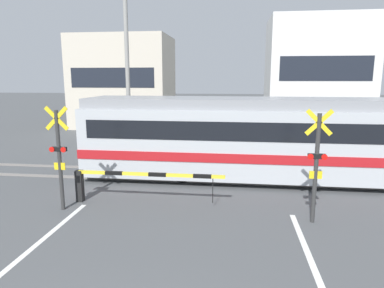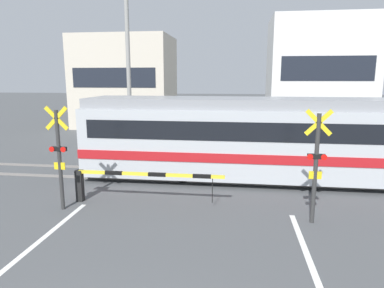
{
  "view_description": "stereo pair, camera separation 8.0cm",
  "coord_description": "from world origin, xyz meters",
  "px_view_note": "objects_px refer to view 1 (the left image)",
  "views": [
    {
      "loc": [
        1.41,
        -2.66,
        3.75
      ],
      "look_at": [
        0.0,
        8.35,
        1.6
      ],
      "focal_mm": 32.0,
      "sensor_mm": 36.0,
      "label": 1
    },
    {
      "loc": [
        1.49,
        -2.65,
        3.75
      ],
      "look_at": [
        0.0,
        8.35,
        1.6
      ],
      "focal_mm": 32.0,
      "sensor_mm": 36.0,
      "label": 2
    }
  ],
  "objects_px": {
    "crossing_barrier_far": "(247,146)",
    "crossing_signal_right": "(316,162)",
    "crossing_barrier_near": "(121,179)",
    "commuter_train": "(350,139)",
    "crossing_signal_left": "(59,154)"
  },
  "relations": [
    {
      "from": "crossing_signal_left",
      "to": "crossing_signal_right",
      "type": "bearing_deg",
      "value": 0.0
    },
    {
      "from": "commuter_train",
      "to": "crossing_signal_right",
      "type": "bearing_deg",
      "value": -117.98
    },
    {
      "from": "crossing_barrier_near",
      "to": "crossing_barrier_far",
      "type": "xyz_separation_m",
      "value": [
        3.91,
        5.6,
        0.0
      ]
    },
    {
      "from": "commuter_train",
      "to": "crossing_signal_left",
      "type": "distance_m",
      "value": 9.73
    },
    {
      "from": "crossing_barrier_near",
      "to": "crossing_signal_left",
      "type": "bearing_deg",
      "value": -155.22
    },
    {
      "from": "crossing_barrier_near",
      "to": "crossing_signal_right",
      "type": "relative_size",
      "value": 1.52
    },
    {
      "from": "crossing_barrier_far",
      "to": "crossing_signal_left",
      "type": "height_order",
      "value": "crossing_signal_left"
    },
    {
      "from": "crossing_barrier_far",
      "to": "crossing_signal_right",
      "type": "height_order",
      "value": "crossing_signal_right"
    },
    {
      "from": "commuter_train",
      "to": "crossing_signal_right",
      "type": "height_order",
      "value": "commuter_train"
    },
    {
      "from": "commuter_train",
      "to": "crossing_barrier_near",
      "type": "relative_size",
      "value": 4.25
    },
    {
      "from": "crossing_signal_left",
      "to": "crossing_barrier_near",
      "type": "bearing_deg",
      "value": 24.78
    },
    {
      "from": "crossing_signal_left",
      "to": "crossing_signal_right",
      "type": "height_order",
      "value": "same"
    },
    {
      "from": "commuter_train",
      "to": "crossing_barrier_near",
      "type": "distance_m",
      "value": 8.1
    },
    {
      "from": "commuter_train",
      "to": "crossing_signal_right",
      "type": "xyz_separation_m",
      "value": [
        -2.0,
        -3.76,
        0.02
      ]
    },
    {
      "from": "crossing_barrier_far",
      "to": "crossing_signal_right",
      "type": "bearing_deg",
      "value": -76.35
    }
  ]
}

